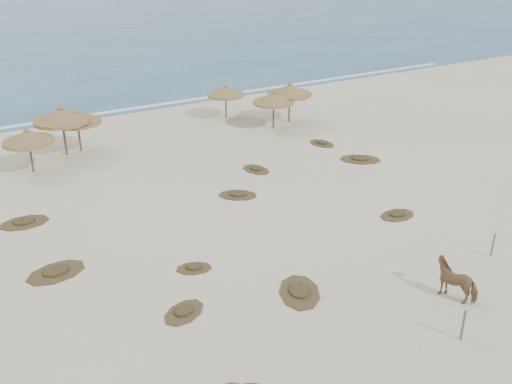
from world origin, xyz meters
TOP-DOWN VIEW (x-y plane):
  - ground at (0.00, 0.00)m, footprint 160.00×160.00m
  - ocean at (0.00, 75.00)m, footprint 200.00×100.00m
  - foam_line at (0.00, 26.00)m, footprint 70.00×0.60m
  - palapa_1 at (-6.66, 16.64)m, footprint 3.60×3.60m
  - palapa_2 at (-4.34, 18.51)m, footprint 3.74×3.74m
  - palapa_3 at (-3.41, 18.68)m, footprint 3.74×3.74m
  - palapa_4 at (9.42, 16.48)m, footprint 3.32×3.32m
  - palapa_5 at (7.65, 20.22)m, footprint 2.77×2.77m
  - palapa_6 at (11.22, 17.21)m, footprint 3.49×3.49m
  - horse at (4.69, -4.14)m, footprint 1.38×1.90m
  - fence_post_near at (2.92, -6.02)m, footprint 0.09×0.09m
  - fence_post_far at (8.30, -2.87)m, footprint 0.10×0.10m
  - scrub_1 at (-7.98, 5.09)m, footprint 2.63×1.94m
  - scrub_2 at (-3.03, 2.56)m, footprint 1.69×1.38m
  - scrub_3 at (1.91, 7.88)m, footprint 2.39×2.21m
  - scrub_4 at (7.49, 1.95)m, footprint 1.86×1.22m
  - scrub_5 at (10.74, 8.64)m, footprint 2.90×2.72m
  - scrub_6 at (-8.30, 10.26)m, footprint 2.35×1.61m
  - scrub_7 at (4.49, 10.43)m, footprint 1.56×2.03m
  - scrub_9 at (-0.26, -1.02)m, footprint 2.49×2.84m
  - scrub_10 at (10.41, 12.08)m, footprint 1.52×2.03m
  - scrub_11 at (-4.59, 0.04)m, footprint 2.10×1.83m

SIDE VIEW (x-z plane):
  - ground at x=0.00m, z-range 0.00..0.00m
  - ocean at x=0.00m, z-range 0.00..0.01m
  - foam_line at x=0.00m, z-range 0.00..0.01m
  - scrub_5 at x=10.74m, z-range -0.03..0.13m
  - scrub_6 at x=-8.30m, z-range -0.03..0.13m
  - scrub_10 at x=10.41m, z-range -0.03..0.13m
  - scrub_11 at x=-4.59m, z-range -0.03..0.13m
  - scrub_1 at x=-7.98m, z-range -0.03..0.13m
  - scrub_2 at x=-3.03m, z-range -0.03..0.13m
  - scrub_3 at x=1.91m, z-range -0.03..0.13m
  - scrub_4 at x=7.49m, z-range -0.03..0.13m
  - scrub_7 at x=4.49m, z-range -0.03..0.13m
  - scrub_9 at x=-0.26m, z-range -0.03..0.13m
  - fence_post_far at x=8.30m, z-range 0.00..1.09m
  - fence_post_near at x=2.92m, z-range 0.00..1.18m
  - horse at x=4.69m, z-range 0.00..1.47m
  - palapa_5 at x=7.65m, z-range 0.71..3.27m
  - palapa_1 at x=-6.66m, z-range 0.74..3.41m
  - palapa_4 at x=9.42m, z-range 0.75..3.46m
  - palapa_3 at x=-3.41m, z-range 0.76..3.53m
  - palapa_6 at x=11.22m, z-range 0.81..3.75m
  - palapa_2 at x=-4.34m, z-range 0.88..4.08m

